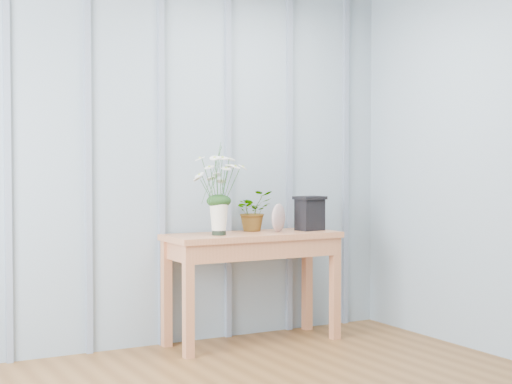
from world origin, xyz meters
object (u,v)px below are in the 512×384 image
daisy_vase (219,180)px  carved_box (310,213)px  sideboard (252,250)px  felt_disc_vessel (279,218)px

daisy_vase → carved_box: (0.72, 0.02, -0.24)m
sideboard → felt_disc_vessel: size_ratio=6.11×
daisy_vase → carved_box: size_ratio=2.42×
felt_disc_vessel → carved_box: size_ratio=0.82×
daisy_vase → carved_box: 0.76m
daisy_vase → carved_box: bearing=1.5°
sideboard → daisy_vase: size_ratio=2.06×
sideboard → carved_box: carved_box is taller
daisy_vase → sideboard: bearing=7.4°
sideboard → carved_box: size_ratio=4.98×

